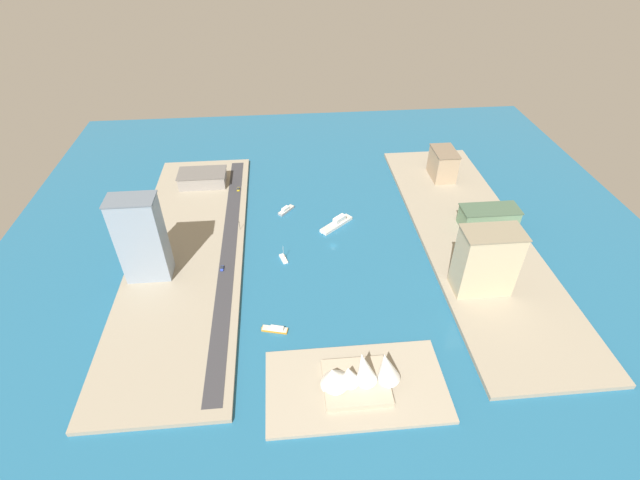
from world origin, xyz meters
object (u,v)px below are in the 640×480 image
object	(u,v)px
taxi_yellow_cab	(238,189)
opera_landmark	(360,374)
hatchback_blue	(222,268)
sailboat_small_white	(283,258)
apartment_midrise_tan	(443,164)
yacht_sleek_gray	(286,210)
terminal_long_green	(489,217)
water_taxi_orange	(275,329)
traffic_light_waterfront	(239,224)
ferry_white_commuter	(337,223)
office_block_beige	(486,261)
tower_tall_glass	(141,239)
carpark_squat_concrete	(203,178)

from	to	relation	value
taxi_yellow_cab	opera_landmark	bearing A→B (deg)	109.95
hatchback_blue	sailboat_small_white	bearing A→B (deg)	-166.48
apartment_midrise_tan	yacht_sleek_gray	bearing A→B (deg)	15.24
yacht_sleek_gray	terminal_long_green	xyz separation A→B (m)	(-135.58, 34.02, 8.53)
water_taxi_orange	traffic_light_waterfront	world-z (taller)	traffic_light_waterfront
ferry_white_commuter	yacht_sleek_gray	bearing A→B (deg)	-30.48
taxi_yellow_cab	water_taxi_orange	bearing A→B (deg)	100.55
terminal_long_green	taxi_yellow_cab	world-z (taller)	terminal_long_green
apartment_midrise_tan	hatchback_blue	xyz separation A→B (m)	(165.20, 96.34, -10.58)
office_block_beige	ferry_white_commuter	bearing A→B (deg)	-44.16
terminal_long_green	yacht_sleek_gray	bearing A→B (deg)	-14.09
tower_tall_glass	office_block_beige	bearing A→B (deg)	171.38
office_block_beige	carpark_squat_concrete	bearing A→B (deg)	-37.61
sailboat_small_white	hatchback_blue	bearing A→B (deg)	13.52
sailboat_small_white	carpark_squat_concrete	xyz separation A→B (m)	(59.33, -93.40, 6.96)
ferry_white_commuter	terminal_long_green	xyz separation A→B (m)	(-101.11, 13.73, 8.02)
office_block_beige	opera_landmark	size ratio (longest dim) A/B	1.03
sailboat_small_white	hatchback_blue	distance (m)	38.40
water_taxi_orange	yacht_sleek_gray	size ratio (longest dim) A/B	1.11
apartment_midrise_tan	hatchback_blue	distance (m)	191.53
office_block_beige	terminal_long_green	world-z (taller)	office_block_beige
water_taxi_orange	yacht_sleek_gray	distance (m)	111.73
opera_landmark	traffic_light_waterfront	bearing A→B (deg)	-64.35
taxi_yellow_cab	hatchback_blue	bearing A→B (deg)	86.64
tower_tall_glass	carpark_squat_concrete	distance (m)	107.01
sailboat_small_white	office_block_beige	world-z (taller)	office_block_beige
water_taxi_orange	apartment_midrise_tan	xyz separation A→B (m)	(-133.89, -145.22, 13.13)
office_block_beige	hatchback_blue	world-z (taller)	office_block_beige
water_taxi_orange	opera_landmark	xyz separation A→B (m)	(-38.53, 38.20, 9.23)
tower_tall_glass	terminal_long_green	xyz separation A→B (m)	(-217.93, -29.05, -19.60)
terminal_long_green	traffic_light_waterfront	world-z (taller)	terminal_long_green
tower_tall_glass	opera_landmark	world-z (taller)	tower_tall_glass
traffic_light_waterfront	office_block_beige	bearing A→B (deg)	153.67
sailboat_small_white	taxi_yellow_cab	world-z (taller)	sailboat_small_white
terminal_long_green	water_taxi_orange	bearing A→B (deg)	28.05
sailboat_small_white	opera_landmark	size ratio (longest dim) A/B	0.29
carpark_squat_concrete	traffic_light_waterfront	size ratio (longest dim) A/B	5.58
opera_landmark	ferry_white_commuter	bearing A→B (deg)	-92.41
carpark_squat_concrete	opera_landmark	xyz separation A→B (m)	(-91.92, 189.43, 2.40)
office_block_beige	taxi_yellow_cab	size ratio (longest dim) A/B	8.29
ferry_white_commuter	apartment_midrise_tan	distance (m)	105.70
hatchback_blue	taxi_yellow_cab	bearing A→B (deg)	-93.36
hatchback_blue	traffic_light_waterfront	xyz separation A→B (m)	(-8.88, -39.86, 3.42)
opera_landmark	tower_tall_glass	bearing A→B (deg)	-37.82
apartment_midrise_tan	office_block_beige	bearing A→B (deg)	82.71
taxi_yellow_cab	opera_landmark	distance (m)	189.18
tower_tall_glass	terminal_long_green	bearing A→B (deg)	-172.41
water_taxi_orange	apartment_midrise_tan	size ratio (longest dim) A/B	0.56
opera_landmark	taxi_yellow_cab	bearing A→B (deg)	-70.05
taxi_yellow_cab	apartment_midrise_tan	bearing A→B (deg)	-177.96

